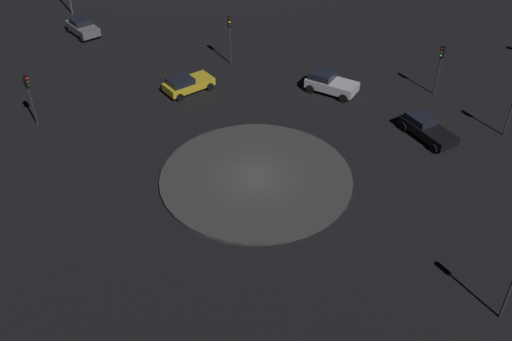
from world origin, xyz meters
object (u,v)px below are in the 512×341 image
traffic_light_west (230,31)px  car_grey (82,27)px  car_silver (330,83)px  car_black (427,128)px  traffic_light_north_near (440,61)px  traffic_light_southwest (29,91)px  car_yellow (187,84)px

traffic_light_west → car_grey: bearing=-120.8°
car_silver → traffic_light_west: (-8.18, -4.73, 2.22)m
car_grey → car_black: bearing=19.5°
car_silver → traffic_light_west: 9.71m
traffic_light_north_near → car_black: bearing=33.3°
traffic_light_west → car_silver: bearing=50.6°
car_silver → traffic_light_southwest: traffic_light_southwest is taller
traffic_light_southwest → car_silver: bearing=34.3°
car_yellow → car_black: car_black is taller
car_grey → car_silver: (20.17, 14.33, 0.04)m
traffic_light_west → traffic_light_north_near: 17.14m
car_silver → car_black: car_silver is taller
traffic_light_north_near → car_yellow: bearing=-39.0°
traffic_light_north_near → traffic_light_southwest: (-10.23, -28.64, -0.05)m
car_black → traffic_light_southwest: bearing=-122.7°
car_silver → car_grey: bearing=-175.6°
traffic_light_north_near → car_silver: bearing=-39.9°
car_yellow → car_grey: (-14.72, -4.40, 0.07)m
car_black → traffic_light_west: traffic_light_west is taller
car_yellow → car_black: 18.67m
traffic_light_north_near → traffic_light_southwest: bearing=-29.2°
traffic_light_southwest → traffic_light_west: bearing=57.3°
traffic_light_west → car_yellow: bearing=-41.8°
traffic_light_southwest → car_grey: bearing=113.1°
car_grey → car_yellow: bearing=5.9°
car_black → traffic_light_southwest: (-14.61, -23.91, 2.13)m
car_yellow → car_grey: bearing=97.8°
car_black → traffic_light_southwest: size_ratio=1.08×
traffic_light_west → traffic_light_southwest: (2.14, -16.77, -0.18)m
car_black → traffic_light_north_near: bearing=131.5°
car_black → traffic_light_west: bearing=-158.2°
car_grey → car_black: 33.25m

